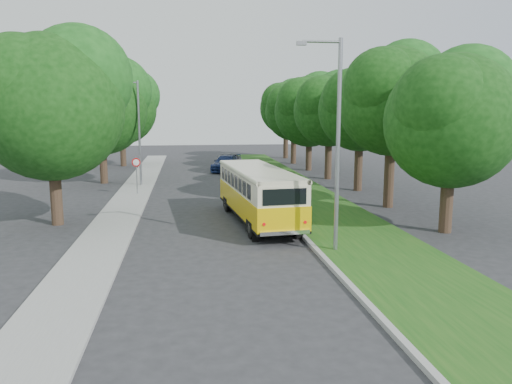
{
  "coord_description": "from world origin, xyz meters",
  "views": [
    {
      "loc": [
        -1.3,
        -20.48,
        5.4
      ],
      "look_at": [
        2.01,
        3.2,
        1.5
      ],
      "focal_mm": 35.0,
      "sensor_mm": 36.0,
      "label": 1
    }
  ],
  "objects": [
    {
      "name": "treeline",
      "position": [
        3.15,
        17.99,
        5.93
      ],
      "size": [
        24.27,
        41.91,
        9.46
      ],
      "color": "#332319",
      "rests_on": "ground"
    },
    {
      "name": "grass_verge",
      "position": [
        5.95,
        5.0,
        0.07
      ],
      "size": [
        4.5,
        70.0,
        0.13
      ],
      "primitive_type": "cube",
      "color": "#174C14",
      "rests_on": "ground"
    },
    {
      "name": "car_silver",
      "position": [
        2.06,
        7.72,
        0.69
      ],
      "size": [
        2.33,
        4.26,
        1.37
      ],
      "primitive_type": "imported",
      "rotation": [
        0.0,
        0.0,
        -0.18
      ],
      "color": "#AEADB2",
      "rests_on": "ground"
    },
    {
      "name": "car_white",
      "position": [
        3.0,
        17.17,
        0.73
      ],
      "size": [
        1.85,
        4.55,
        1.47
      ],
      "primitive_type": "imported",
      "rotation": [
        0.0,
        0.0,
        -0.07
      ],
      "color": "white",
      "rests_on": "ground"
    },
    {
      "name": "car_grey",
      "position": [
        2.63,
        25.85,
        0.73
      ],
      "size": [
        2.8,
        5.41,
        1.46
      ],
      "primitive_type": "imported",
      "rotation": [
        0.0,
        0.0,
        -0.07
      ],
      "color": "#4F5256",
      "rests_on": "ground"
    },
    {
      "name": "sidewalk",
      "position": [
        -4.8,
        5.0,
        0.06
      ],
      "size": [
        2.2,
        70.0,
        0.12
      ],
      "primitive_type": "cube",
      "color": "gray",
      "rests_on": "ground"
    },
    {
      "name": "ground",
      "position": [
        0.0,
        0.0,
        0.0
      ],
      "size": [
        120.0,
        120.0,
        0.0
      ],
      "primitive_type": "plane",
      "color": "#29292C",
      "rests_on": "ground"
    },
    {
      "name": "warning_sign",
      "position": [
        -4.5,
        11.98,
        1.71
      ],
      "size": [
        0.56,
        0.1,
        2.5
      ],
      "color": "gray",
      "rests_on": "ground"
    },
    {
      "name": "lamppost_near",
      "position": [
        4.21,
        -2.5,
        4.37
      ],
      "size": [
        1.71,
        0.16,
        8.0
      ],
      "color": "gray",
      "rests_on": "ground"
    },
    {
      "name": "car_blue",
      "position": [
        2.24,
        24.3,
        0.71
      ],
      "size": [
        3.39,
        5.27,
        1.42
      ],
      "primitive_type": "imported",
      "rotation": [
        0.0,
        0.0,
        -0.31
      ],
      "color": "#122151",
      "rests_on": "ground"
    },
    {
      "name": "curb",
      "position": [
        3.6,
        5.0,
        0.07
      ],
      "size": [
        0.2,
        70.0,
        0.15
      ],
      "primitive_type": "cube",
      "color": "gray",
      "rests_on": "ground"
    },
    {
      "name": "vintage_bus",
      "position": [
        2.1,
        3.11,
        1.36
      ],
      "size": [
        3.2,
        9.3,
        2.71
      ],
      "primitive_type": null,
      "rotation": [
        0.0,
        0.0,
        0.09
      ],
      "color": "yellow",
      "rests_on": "ground"
    },
    {
      "name": "lamppost_far",
      "position": [
        -4.7,
        16.0,
        4.12
      ],
      "size": [
        1.71,
        0.16,
        7.5
      ],
      "color": "gray",
      "rests_on": "ground"
    }
  ]
}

